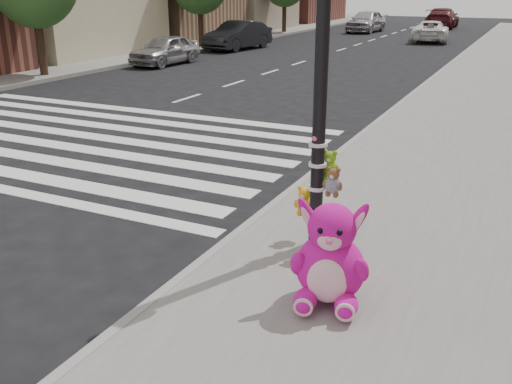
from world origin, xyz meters
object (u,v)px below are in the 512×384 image
Objects in this scene: signal_pole at (321,116)px; car_dark_far at (238,35)px; pink_bunny at (330,261)px; red_teddy at (346,233)px; car_white_near at (430,31)px; car_silver_far at (165,50)px.

car_dark_far is (-12.00, 20.90, -1.05)m from signal_pole.
signal_pole is at bearing 103.04° from pink_bunny.
pink_bunny is 25.49m from car_dark_far.
signal_pole is at bearing -129.29° from red_teddy.
car_dark_far is 1.00× the size of car_white_near.
signal_pole is 3.55× the size of pink_bunny.
car_dark_far reaches higher than car_silver_far.
pink_bunny is at bearing -64.35° from signal_pole.
pink_bunny reaches higher than car_white_near.
signal_pole is 21.91× the size of red_teddy.
pink_bunny reaches higher than car_silver_far.
car_silver_far is at bearing 116.53° from pink_bunny.
car_dark_far reaches higher than car_white_near.
car_dark_far is (-12.31, 20.65, 0.49)m from red_teddy.
car_dark_far is at bearing 38.99° from car_white_near.
car_silver_far is at bearing -83.36° from car_dark_far.
pink_bunny is 0.26× the size of car_white_near.
red_teddy is 18.66m from car_silver_far.
car_dark_far reaches higher than pink_bunny.
car_white_near reaches higher than red_teddy.
pink_bunny is 19.99m from car_silver_far.
red_teddy is 0.04× the size of car_dark_far.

